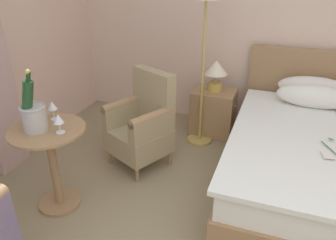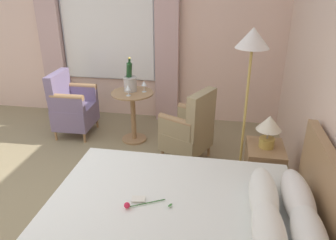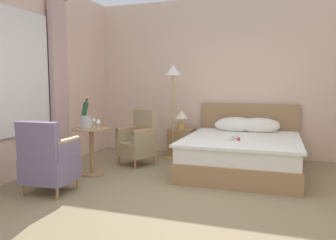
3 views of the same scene
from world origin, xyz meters
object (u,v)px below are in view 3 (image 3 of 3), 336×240
at_px(side_table_round, 92,147).
at_px(wine_glass_near_bucket, 98,121).
at_px(nightstand, 181,143).
at_px(armchair_facing_bed, 48,160).
at_px(champagne_bucket, 86,119).
at_px(wine_glass_near_edge, 94,119).
at_px(bedside_lamp, 181,117).
at_px(floor_lamp_brass, 173,81).
at_px(bed, 243,151).
at_px(armchair_by_window, 139,140).

height_order(side_table_round, wine_glass_near_bucket, wine_glass_near_bucket).
distance_m(nightstand, armchair_facing_bed, 2.86).
xyz_separation_m(champagne_bucket, armchair_facing_bed, (0.01, -0.90, -0.44)).
distance_m(nightstand, wine_glass_near_edge, 1.94).
bearing_deg(wine_glass_near_edge, armchair_facing_bed, -90.28).
height_order(bedside_lamp, floor_lamp_brass, floor_lamp_brass).
height_order(bed, floor_lamp_brass, floor_lamp_brass).
xyz_separation_m(nightstand, side_table_round, (-0.94, -1.72, 0.17)).
bearing_deg(wine_glass_near_bucket, bedside_lamp, 65.21).
distance_m(side_table_round, champagne_bucket, 0.44).
bearing_deg(wine_glass_near_edge, wine_glass_near_bucket, -42.64).
xyz_separation_m(nightstand, wine_glass_near_bucket, (-0.80, -1.74, 0.57)).
bearing_deg(armchair_facing_bed, champagne_bucket, 90.51).
relative_size(floor_lamp_brass, side_table_round, 2.41).
distance_m(bed, armchair_facing_bed, 3.00).
bearing_deg(side_table_round, champagne_bucket, -146.15).
bearing_deg(wine_glass_near_edge, armchair_by_window, 56.31).
bearing_deg(armchair_by_window, wine_glass_near_edge, -123.69).
xyz_separation_m(floor_lamp_brass, armchair_by_window, (-0.43, -0.62, -1.04)).
bearing_deg(champagne_bucket, nightstand, 60.43).
bearing_deg(floor_lamp_brass, nightstand, 69.56).
relative_size(nightstand, wine_glass_near_bucket, 3.60).
xyz_separation_m(bed, wine_glass_near_bucket, (-2.05, -1.06, 0.52)).
bearing_deg(wine_glass_near_bucket, armchair_by_window, 72.33).
distance_m(nightstand, floor_lamp_brass, 1.23).
height_order(side_table_round, armchair_by_window, armchair_by_window).
xyz_separation_m(nightstand, champagne_bucket, (-1.00, -1.77, 0.60)).
bearing_deg(armchair_by_window, bed, 6.28).
relative_size(bed, floor_lamp_brass, 1.23).
distance_m(bed, armchair_by_window, 1.79).
bearing_deg(wine_glass_near_bucket, floor_lamp_brass, 64.51).
distance_m(nightstand, champagne_bucket, 2.12).
height_order(wine_glass_near_edge, armchair_by_window, armchair_by_window).
xyz_separation_m(champagne_bucket, wine_glass_near_bucket, (0.20, 0.03, -0.03)).
bearing_deg(bedside_lamp, nightstand, 0.00).
bearing_deg(nightstand, side_table_round, -118.57).
height_order(bed, armchair_facing_bed, bed).
xyz_separation_m(bed, armchair_facing_bed, (-2.24, -2.00, 0.11)).
height_order(bed, armchair_by_window, bed).
xyz_separation_m(wine_glass_near_bucket, armchair_by_window, (0.28, 0.87, -0.40)).
bearing_deg(wine_glass_near_edge, side_table_round, -72.41).
relative_size(nightstand, floor_lamp_brass, 0.31).
distance_m(wine_glass_near_bucket, armchair_facing_bed, 1.04).
height_order(bed, nightstand, bed).
relative_size(bed, armchair_facing_bed, 2.30).
relative_size(bed, bedside_lamp, 6.10).
bearing_deg(armchair_facing_bed, wine_glass_near_bucket, 78.38).
xyz_separation_m(bed, champagne_bucket, (-2.25, -1.09, 0.55)).
height_order(nightstand, side_table_round, side_table_round).
bearing_deg(champagne_bucket, bed, 25.89).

